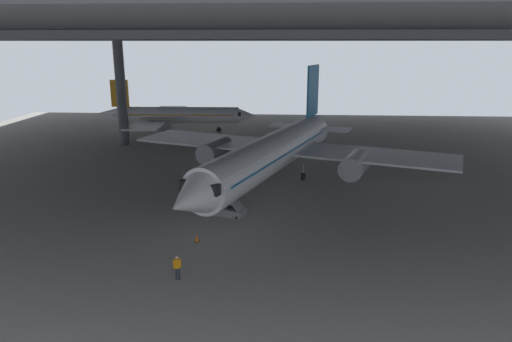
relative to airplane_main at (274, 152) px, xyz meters
name	(u,v)px	position (x,y,z in m)	size (l,w,h in m)	color
ground_plane	(263,189)	(-1.19, -2.50, -3.66)	(110.00, 110.00, 0.00)	gray
hangar_structure	(268,30)	(-1.25, 11.25, 13.41)	(121.00, 99.00, 17.69)	#4C4F54
airplane_main	(274,152)	(0.00, 0.00, 0.00)	(39.19, 39.43, 12.57)	white
boarding_stairs	(223,206)	(-4.52, -10.31, -2.90)	(4.64, 2.84, 4.89)	slate
crew_worker_near_nose	(177,266)	(-5.98, -22.98, -2.64)	(0.49, 0.37, 1.77)	#232838
crew_worker_by_stairs	(209,194)	(-6.26, -7.52, -2.67)	(0.37, 0.49, 1.72)	#232838
airplane_distant	(175,115)	(-18.39, 30.40, -0.63)	(28.16, 27.12, 9.19)	white
traffic_cone_orange	(197,238)	(-5.85, -16.69, -3.36)	(0.36, 0.36, 0.60)	black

